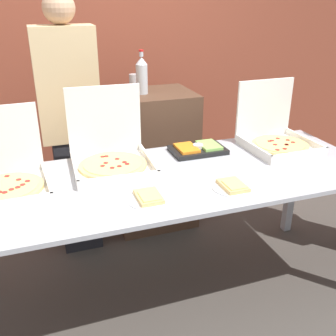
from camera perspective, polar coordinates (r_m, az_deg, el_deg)
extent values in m
plane|color=#423D38|center=(2.70, 0.00, -17.69)|extent=(16.00, 16.00, 0.00)
cube|color=brown|center=(3.69, -9.18, 17.48)|extent=(10.00, 0.06, 2.80)
cube|color=#A8AAB2|center=(2.24, 0.00, -1.47)|extent=(2.46, 0.91, 0.02)
cube|color=#A8AAB2|center=(3.26, 17.47, -2.34)|extent=(0.06, 0.06, 0.82)
cube|color=silver|center=(2.33, -7.98, -0.04)|extent=(0.47, 0.47, 0.02)
cube|color=silver|center=(2.12, -7.02, -1.57)|extent=(0.45, 0.03, 0.04)
cube|color=silver|center=(2.30, -13.38, 0.00)|extent=(0.03, 0.45, 0.04)
cube|color=silver|center=(2.36, -2.81, 1.27)|extent=(0.03, 0.45, 0.04)
cube|color=silver|center=(2.47, -9.22, 6.84)|extent=(0.45, 0.03, 0.43)
cylinder|color=#DBB26B|center=(2.32, -8.01, 0.39)|extent=(0.40, 0.40, 0.02)
cylinder|color=#EFCC70|center=(2.32, -8.02, 0.64)|extent=(0.34, 0.34, 0.00)
cylinder|color=maroon|center=(2.32, -6.34, 0.86)|extent=(0.03, 0.03, 0.00)
cylinder|color=maroon|center=(2.37, -7.38, 1.32)|extent=(0.03, 0.03, 0.00)
cylinder|color=maroon|center=(2.42, -8.95, 1.70)|extent=(0.03, 0.03, 0.00)
cylinder|color=maroon|center=(2.42, -9.46, 1.64)|extent=(0.03, 0.03, 0.00)
cylinder|color=maroon|center=(2.32, -9.02, 0.74)|extent=(0.03, 0.03, 0.00)
cylinder|color=maroon|center=(2.29, -9.48, 0.31)|extent=(0.03, 0.03, 0.00)
cylinder|color=maroon|center=(2.25, -8.10, 0.03)|extent=(0.03, 0.03, 0.00)
cylinder|color=maroon|center=(2.27, -7.08, 0.26)|extent=(0.03, 0.03, 0.00)
cylinder|color=maroon|center=(2.29, -5.95, 0.61)|extent=(0.03, 0.03, 0.00)
cube|color=silver|center=(2.20, -22.17, -3.19)|extent=(0.44, 0.44, 0.02)
cube|color=silver|center=(2.01, -22.09, -4.82)|extent=(0.41, 0.04, 0.04)
cube|color=silver|center=(2.19, -17.15, -1.68)|extent=(0.04, 0.41, 0.04)
cube|color=silver|center=(2.32, -23.14, 3.61)|extent=(0.41, 0.04, 0.39)
cylinder|color=#DBB26B|center=(2.19, -22.24, -2.74)|extent=(0.36, 0.36, 0.02)
cylinder|color=#EFCC70|center=(2.19, -22.29, -2.49)|extent=(0.31, 0.31, 0.00)
cylinder|color=maroon|center=(2.17, -20.34, -2.28)|extent=(0.03, 0.03, 0.00)
cylinder|color=maroon|center=(2.20, -19.73, -1.78)|extent=(0.03, 0.03, 0.00)
cylinder|color=maroon|center=(2.24, -20.85, -1.57)|extent=(0.03, 0.03, 0.00)
cylinder|color=maroon|center=(2.30, -22.33, -1.09)|extent=(0.03, 0.03, 0.00)
cylinder|color=maroon|center=(2.12, -22.62, -3.23)|extent=(0.03, 0.03, 0.00)
cylinder|color=maroon|center=(2.14, -21.77, -2.89)|extent=(0.03, 0.03, 0.00)
cylinder|color=maroon|center=(2.15, -20.98, -2.62)|extent=(0.03, 0.03, 0.00)
cube|color=silver|center=(2.72, 15.90, 2.82)|extent=(0.43, 0.43, 0.02)
cube|color=silver|center=(2.56, 18.59, 1.88)|extent=(0.43, 0.03, 0.04)
cube|color=silver|center=(2.60, 12.30, 2.92)|extent=(0.03, 0.43, 0.04)
cube|color=silver|center=(2.83, 19.34, 3.85)|extent=(0.03, 0.43, 0.04)
cube|color=silver|center=(2.83, 13.79, 8.36)|extent=(0.43, 0.03, 0.40)
cylinder|color=#DBB26B|center=(2.71, 15.94, 3.20)|extent=(0.37, 0.37, 0.02)
cylinder|color=#EFCC70|center=(2.71, 15.97, 3.42)|extent=(0.32, 0.32, 0.00)
cylinder|color=maroon|center=(2.75, 17.68, 3.58)|extent=(0.03, 0.03, 0.00)
cylinder|color=maroon|center=(2.78, 16.99, 3.91)|extent=(0.03, 0.03, 0.00)
cylinder|color=maroon|center=(2.80, 15.63, 4.17)|extent=(0.03, 0.03, 0.00)
cylinder|color=maroon|center=(2.74, 14.86, 3.87)|extent=(0.03, 0.03, 0.00)
cylinder|color=maroon|center=(2.73, 14.50, 3.80)|extent=(0.03, 0.03, 0.00)
cylinder|color=maroon|center=(2.68, 15.29, 3.30)|extent=(0.03, 0.03, 0.00)
cylinder|color=maroon|center=(2.59, 15.60, 2.56)|extent=(0.03, 0.03, 0.00)
cylinder|color=maroon|center=(2.62, 16.57, 2.70)|extent=(0.03, 0.03, 0.00)
cylinder|color=maroon|center=(2.69, 16.83, 3.26)|extent=(0.03, 0.03, 0.00)
cylinder|color=maroon|center=(2.70, 16.83, 3.31)|extent=(0.03, 0.03, 0.00)
cylinder|color=white|center=(1.98, -2.81, -4.51)|extent=(0.23, 0.23, 0.01)
cube|color=#DBB26B|center=(1.98, -2.82, -4.17)|extent=(0.12, 0.17, 0.02)
cube|color=#EFCC70|center=(1.96, -2.72, -4.03)|extent=(0.09, 0.12, 0.01)
cylinder|color=white|center=(2.12, 9.38, -2.83)|extent=(0.22, 0.22, 0.01)
cube|color=#DBB26B|center=(2.11, 9.40, -2.51)|extent=(0.12, 0.17, 0.02)
cube|color=#EFCC70|center=(2.10, 9.59, -2.37)|extent=(0.09, 0.12, 0.01)
cube|color=black|center=(2.57, 4.35, 2.62)|extent=(0.35, 0.22, 0.03)
cube|color=orange|center=(2.54, 2.74, 2.89)|extent=(0.12, 0.18, 0.02)
cube|color=#8CC65B|center=(2.60, 5.97, 3.29)|extent=(0.12, 0.18, 0.02)
cylinder|color=white|center=(2.56, 4.37, 3.18)|extent=(0.07, 0.07, 0.02)
cube|color=#4C3323|center=(3.21, -2.20, 1.18)|extent=(0.63, 0.51, 1.11)
cylinder|color=#B7BCC1|center=(2.99, -3.82, 12.73)|extent=(0.09, 0.09, 0.22)
cone|color=#B7BCC1|center=(2.97, -3.89, 15.30)|extent=(0.09, 0.09, 0.06)
cylinder|color=#B7BCC1|center=(2.96, -3.91, 16.18)|extent=(0.03, 0.03, 0.04)
cylinder|color=red|center=(2.96, -3.93, 16.65)|extent=(0.03, 0.03, 0.01)
cylinder|color=silver|center=(3.12, -5.03, 12.29)|extent=(0.07, 0.07, 0.12)
cylinder|color=silver|center=(3.11, -5.08, 13.41)|extent=(0.06, 0.06, 0.00)
cube|color=black|center=(2.99, -12.91, -3.69)|extent=(0.28, 0.20, 0.87)
cube|color=#D1B27F|center=(2.73, -14.48, 11.59)|extent=(0.40, 0.22, 0.74)
sphere|color=tan|center=(2.67, -15.58, 21.52)|extent=(0.20, 0.20, 0.20)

